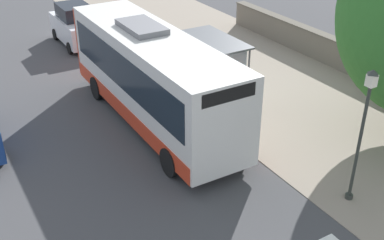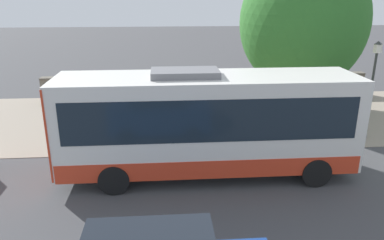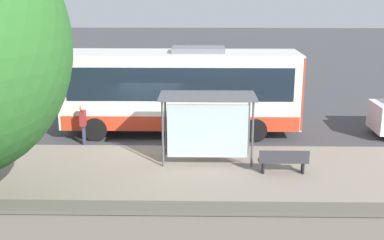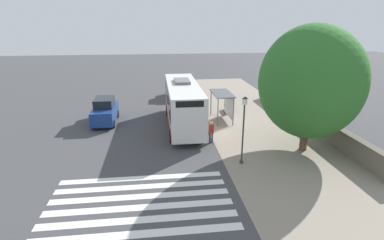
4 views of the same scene
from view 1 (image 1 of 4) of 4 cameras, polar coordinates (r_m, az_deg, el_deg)
name	(u,v)px [view 1 (image 1 of 4)]	position (r m, az deg, el deg)	size (l,w,h in m)	color
ground_plane	(210,123)	(19.14, 2.13, -0.31)	(120.00, 120.00, 0.00)	#424244
sidewalk_plaza	(296,97)	(21.64, 12.25, 2.66)	(9.00, 44.00, 0.02)	gray
stone_wall	(364,65)	(24.13, 19.67, 6.21)	(0.60, 20.00, 1.41)	#6B6356
bus	(152,76)	(18.41, -4.73, 5.20)	(2.64, 10.13, 3.81)	silver
bus_shelter	(218,48)	(20.96, 3.08, 8.57)	(1.63, 3.48, 2.51)	#515459
pedestrian	(249,133)	(16.65, 6.71, -1.51)	(0.34, 0.22, 1.63)	#2D3347
bench	(207,58)	(24.14, 1.78, 7.33)	(0.40, 1.71, 0.88)	#333338
street_lamp_near	(362,127)	(14.49, 19.55, -0.76)	(0.28, 0.28, 4.31)	#2D332D
parked_car_behind_bus	(76,26)	(27.96, -13.56, 10.83)	(1.95, 4.08, 2.21)	silver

